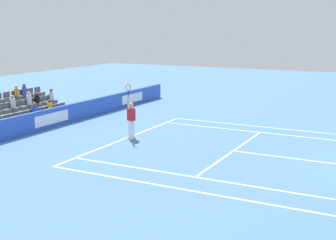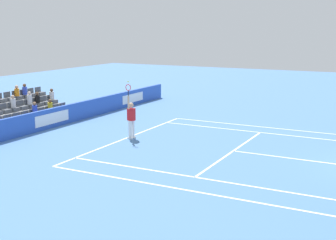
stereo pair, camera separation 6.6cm
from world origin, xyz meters
TOP-DOWN VIEW (x-y plane):
  - line_baseline at (0.00, -11.89)m, footprint 10.97×0.10m
  - line_service at (0.00, -6.40)m, footprint 8.23×0.10m
  - line_centre_service at (0.00, -3.20)m, footprint 0.10×6.40m
  - line_singles_sideline_left at (4.12, -5.95)m, footprint 0.10×11.89m
  - line_singles_sideline_right at (-4.12, -5.95)m, footprint 0.10×11.89m
  - line_doubles_sideline_left at (5.49, -5.95)m, footprint 0.10×11.89m
  - line_doubles_sideline_right at (-5.49, -5.95)m, footprint 0.10×11.89m
  - line_centre_mark at (0.00, -11.79)m, footprint 0.10×0.20m
  - sponsor_barrier at (0.00, -16.82)m, footprint 24.73×0.22m
  - tennis_player at (0.08, -11.64)m, footprint 0.53×0.37m
  - stadium_stand at (-0.01, -19.13)m, footprint 5.58×2.85m

SIDE VIEW (x-z plane):
  - line_baseline at x=0.00m, z-range 0.00..0.01m
  - line_service at x=0.00m, z-range 0.00..0.01m
  - line_centre_service at x=0.00m, z-range 0.00..0.01m
  - line_singles_sideline_left at x=4.12m, z-range 0.00..0.01m
  - line_singles_sideline_right at x=-4.12m, z-range 0.00..0.01m
  - line_doubles_sideline_left at x=5.49m, z-range 0.00..0.01m
  - line_doubles_sideline_right at x=-5.49m, z-range 0.00..0.01m
  - line_centre_mark at x=0.00m, z-range 0.00..0.01m
  - sponsor_barrier at x=0.00m, z-range 0.00..1.06m
  - stadium_stand at x=-0.01m, z-range -0.54..1.66m
  - tennis_player at x=0.08m, z-range -0.43..2.42m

